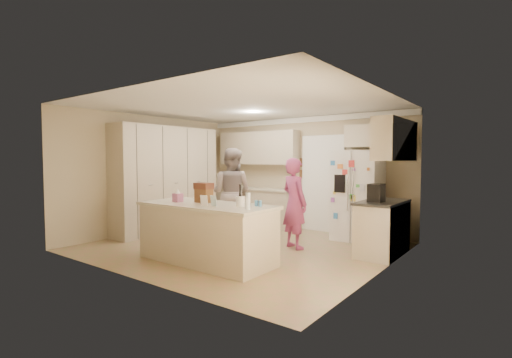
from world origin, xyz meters
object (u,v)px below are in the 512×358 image
Objects in this scene: tissue_box at (178,198)px; utensil_crock at (240,202)px; teen_boy at (231,193)px; teen_girl at (294,203)px; dollhouse_body at (204,196)px; coffee_maker at (376,193)px; island_base at (206,234)px; refrigerator at (357,196)px.

utensil_crock is at bearing 7.13° from tissue_box.
teen_boy is 1.58m from teen_girl.
teen_girl is (1.57, -0.07, -0.10)m from teen_boy.
dollhouse_body is at bearing 84.73° from teen_girl.
island_base is (-2.05, -1.90, -0.63)m from coffee_maker.
dollhouse_body reaches higher than island_base.
tissue_box is at bearing -142.43° from coffee_maker.
coffee_maker is at bearing 42.83° from island_base.
teen_girl reaches higher than coffee_maker.
dollhouse_body is (-0.80, 0.05, 0.04)m from utensil_crock.
refrigerator is 12.86× the size of tissue_box.
coffee_maker is 2.98m from teen_boy.
island_base is at bearing 102.43° from teen_boy.
refrigerator is 1.28m from coffee_maker.
teen_girl is at bearing 62.21° from dollhouse_body.
dollhouse_body is at bearing 99.71° from teen_boy.
utensil_crock is 1.58m from teen_girl.
teen_girl is (-0.68, -1.32, -0.07)m from refrigerator.
tissue_box is at bearing -169.70° from island_base.
utensil_crock is (-1.40, -1.85, -0.07)m from coffee_maker.
island_base is 1.98m from teen_boy.
utensil_crock is 0.58× the size of dollhouse_body.
dollhouse_body reaches higher than utensil_crock.
refrigerator is at bearing -94.61° from teen_girl.
utensil_crock reaches higher than tissue_box.
tissue_box is at bearing -153.43° from dollhouse_body.
dollhouse_body is 0.14× the size of teen_boy.
tissue_box reaches higher than island_base.
teen_boy is at bearing -175.87° from coffee_maker.
refrigerator is at bearing 65.71° from island_base.
tissue_box is 1.83m from teen_boy.
coffee_maker is 2.14× the size of tissue_box.
refrigerator reaches higher than coffee_maker.
teen_boy reaches higher than utensil_crock.
teen_girl is at bearing -168.58° from coffee_maker.
refrigerator reaches higher than teen_girl.
coffee_maker is 2.87m from island_base.
island_base is 0.62m from dollhouse_body.
tissue_box is 0.08× the size of teen_boy.
island_base is at bearing -137.17° from coffee_maker.
island_base is at bearing -114.77° from refrigerator.
teen_girl is at bearing 68.12° from island_base.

